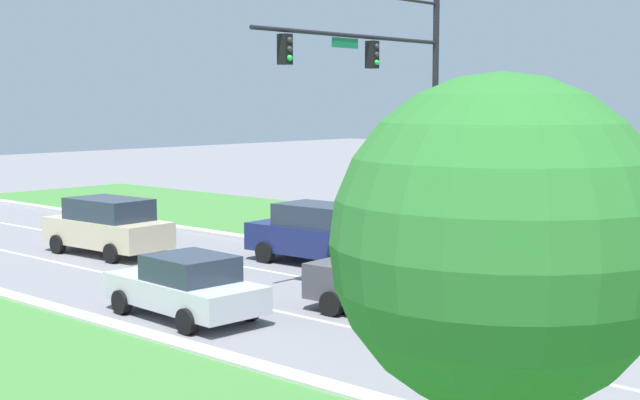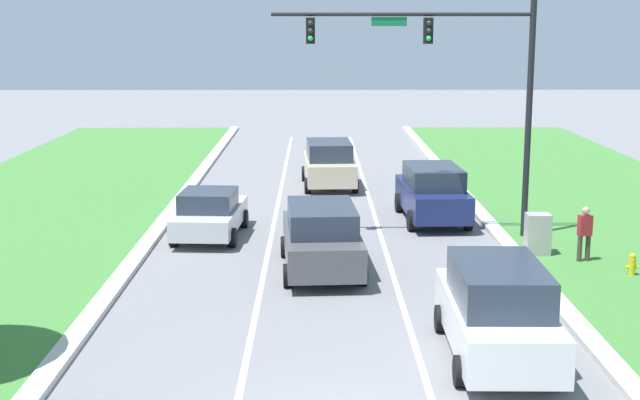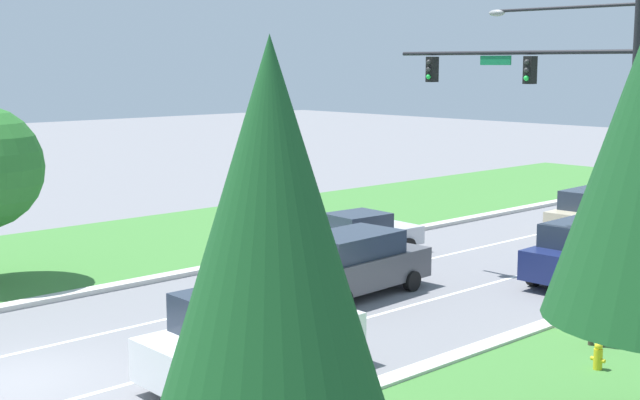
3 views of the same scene
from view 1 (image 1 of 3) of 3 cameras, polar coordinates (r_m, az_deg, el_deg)
name	(u,v)px [view 1 (image 1 of 3)]	position (r m, az deg, el deg)	size (l,w,h in m)	color
traffic_signal_mast	(393,85)	(27.20, 4.68, 7.35)	(8.23, 0.41, 8.70)	black
silver_sedan	(186,286)	(22.05, -8.58, -5.48)	(2.26, 4.51, 1.57)	silver
champagne_suv	(108,226)	(31.57, -13.43, -1.61)	(2.38, 4.92, 1.96)	beige
navy_suv	(321,233)	(28.86, 0.04, -2.14)	(2.32, 5.03, 1.97)	navy
graphite_suv	(408,279)	(21.84, 5.68, -5.05)	(2.44, 5.12, 1.89)	#4C4C51
utility_cabinet	(493,252)	(28.03, 11.01, -3.27)	(0.70, 0.60, 1.30)	#9E9E99
pedestrian	(535,241)	(28.57, 13.63, -2.57)	(0.42, 0.30, 1.69)	#42382D
fire_hydrant	(592,262)	(28.80, 17.04, -3.80)	(0.34, 0.20, 0.70)	gold
oak_far_left_tree	(499,244)	(10.24, 11.35, -2.75)	(3.84, 3.84, 5.61)	brown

